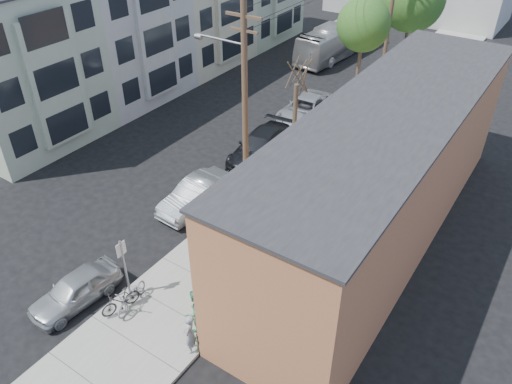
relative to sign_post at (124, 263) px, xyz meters
The scene contains 25 objects.
ground 5.25m from the sign_post, 118.55° to the left, with size 120.00×120.00×0.00m, color black.
sidewalk 15.54m from the sign_post, 82.93° to the left, with size 4.50×58.00×0.15m, color gray.
cafe_building 11.53m from the sign_post, 54.52° to the left, with size 6.60×20.20×6.61m.
apartment_row 23.33m from the sign_post, 127.78° to the left, with size 6.30×32.00×9.00m.
sign_post is the anchor object (origin of this frame).
parking_meter_near 6.22m from the sign_post, 90.93° to the left, with size 0.14×0.14×1.24m.
parking_meter_far 13.21m from the sign_post, 90.43° to the left, with size 0.14×0.14×1.24m.
utility_pole_near 8.89m from the sign_post, 89.72° to the left, with size 3.57×0.28×10.00m.
utility_pole_far 26.24m from the sign_post, 89.78° to the left, with size 1.80×0.28×10.00m.
tree_bare 12.30m from the sign_post, 87.90° to the left, with size 0.24×0.24×4.85m.
tree_leafy_mid 20.82m from the sign_post, 88.74° to the left, with size 3.31×3.31×7.55m.
tree_leafy_far 29.65m from the sign_post, 89.12° to the left, with size 4.75×4.75×7.91m.
patio_chair_a 5.08m from the sign_post, 39.07° to the left, with size 0.50×0.50×0.88m, color #124320, non-canonical shape.
patio_chair_b 4.70m from the sign_post, 36.27° to the left, with size 0.50×0.50×0.88m, color #124320, non-canonical shape.
patron_grey 3.99m from the sign_post, 10.65° to the right, with size 0.63×0.41×1.73m, color gray.
patron_green 3.46m from the sign_post, ahead, with size 0.93×0.72×1.91m, color #348357.
cyclist 3.57m from the sign_post, 55.95° to the left, with size 1.12×0.65×1.74m, color maroon.
cyclist_bike 3.67m from the sign_post, 55.95° to the left, with size 0.66×1.89×0.99m, color black.
parked_bike_a 1.46m from the sign_post, 65.62° to the right, with size 0.46×1.65×0.99m, color black.
parked_bike_b 1.36m from the sign_post, 34.13° to the right, with size 0.66×1.91×1.00m, color slate.
car_0 2.39m from the sign_post, 138.48° to the right, with size 1.53×3.79×1.29m, color #A8ABAF.
car_1 6.61m from the sign_post, 104.51° to the left, with size 1.57×4.49×1.48m, color #A7ACAF.
car_2 12.18m from the sign_post, 97.57° to the left, with size 2.21×5.43×1.57m, color black.
car_3 18.07m from the sign_post, 95.99° to the left, with size 2.49×5.39×1.50m, color #AFB0B7.
bus 30.56m from the sign_post, 100.59° to the left, with size 2.36×10.07×2.81m, color silver.
Camera 1 is at (14.53, -13.29, 15.17)m, focal length 35.00 mm.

